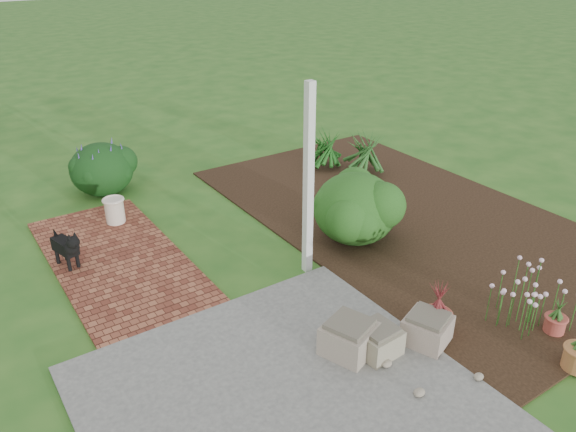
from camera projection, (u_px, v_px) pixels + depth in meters
ground at (292, 280)px, 7.20m from camera, size 80.00×80.00×0.00m
concrete_patio at (288, 404)px, 5.26m from camera, size 3.50×3.50×0.04m
brick_path at (117, 259)px, 7.64m from camera, size 1.60×3.50×0.04m
garden_bed at (406, 216)px, 8.81m from camera, size 4.00×7.00×0.03m
veranda_post at (308, 183)px, 6.86m from camera, size 0.10×0.10×2.50m
stone_trough_near at (427, 330)px, 5.99m from camera, size 0.57×0.57×0.29m
stone_trough_mid at (349, 339)px, 5.83m from camera, size 0.62×0.62×0.32m
stone_trough_far at (377, 341)px, 5.83m from camera, size 0.44×0.44×0.28m
black_dog at (67, 246)px, 7.29m from camera, size 0.29×0.59×0.52m
cream_ceramic_urn at (115, 211)px, 8.50m from camera, size 0.34×0.34×0.38m
evergreen_shrub at (356, 206)px, 7.92m from camera, size 1.25×1.25×1.02m
agapanthus_clump_back at (365, 148)px, 10.22m from camera, size 1.38×1.38×0.95m
agapanthus_clump_front at (325, 145)px, 10.51m from camera, size 1.22×1.22×0.84m
pink_flower_patch at (530, 297)px, 6.26m from camera, size 1.29×1.29×0.63m
terracotta_pot_bronze at (436, 322)px, 6.15m from camera, size 0.39×0.39×0.26m
terracotta_pot_small_left at (555, 324)px, 6.18m from camera, size 0.25×0.25×0.19m
purple_flowering_bush at (101, 168)px, 9.49m from camera, size 1.22×1.22×0.90m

